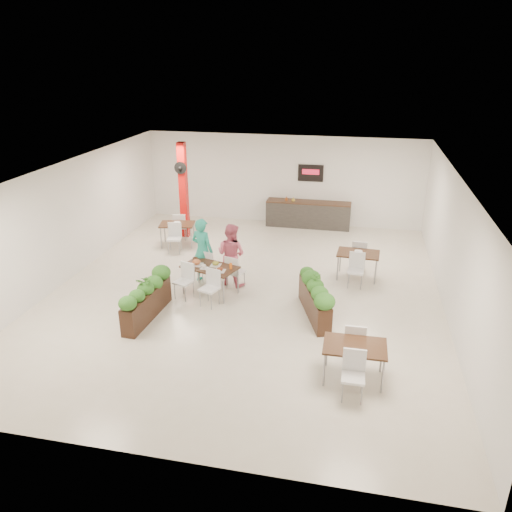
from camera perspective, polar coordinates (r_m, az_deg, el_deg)
The scene contains 12 objects.
ground at distance 13.24m, azimuth -1.16°, elevation -4.05°, with size 12.00×12.00×0.00m, color beige.
room_shell at distance 12.48m, azimuth -1.23°, elevation 4.24°, with size 10.10×12.10×3.22m.
red_column at distance 16.91m, azimuth -8.29°, elevation 7.54°, with size 0.40×0.41×3.20m.
service_counter at distance 18.11m, azimuth 5.98°, elevation 4.85°, with size 3.00×0.64×2.20m.
main_table at distance 12.96m, azimuth -5.33°, elevation -1.65°, with size 1.67×1.92×0.92m.
diner_man at distance 13.54m, azimuth -6.15°, elevation 0.63°, with size 0.66×0.43×1.81m, color teal.
diner_woman at distance 13.35m, azimuth -2.87°, elevation 0.18°, with size 0.83×0.65×1.71m, color #E0637E.
planter_left at distance 12.02m, azimuth -12.41°, elevation -4.66°, with size 0.50×2.09×1.10m.
planter_right at distance 11.92m, azimuth 6.73°, elevation -4.59°, with size 0.98×2.01×1.10m.
side_table_a at distance 16.35m, azimuth -9.00°, elevation 3.25°, with size 1.20×1.67×0.92m.
side_table_b at distance 14.07m, azimuth 11.59°, elevation -0.11°, with size 1.18×1.64×0.92m.
side_table_c at distance 9.78m, azimuth 11.20°, elevation -10.61°, with size 1.19×1.62×0.92m.
Camera 1 is at (2.72, -11.56, 5.85)m, focal length 35.00 mm.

